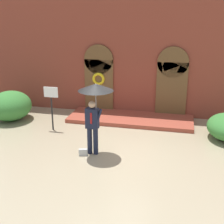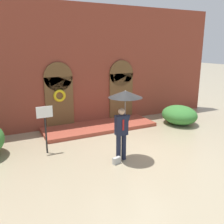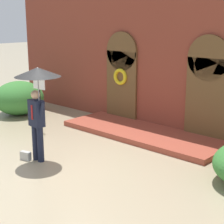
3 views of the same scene
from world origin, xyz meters
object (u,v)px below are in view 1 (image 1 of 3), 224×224
person_with_umbrella (95,98)px  sign_post (51,101)px  handbag (83,152)px  shrub_left (10,106)px

person_with_umbrella → sign_post: bearing=142.9°
person_with_umbrella → handbag: (-0.37, -0.20, -1.80)m
handbag → shrub_left: (-4.03, 2.55, 0.51)m
sign_post → shrub_left: sign_post is taller
sign_post → shrub_left: bearing=162.8°
shrub_left → handbag: bearing=-32.4°
sign_post → handbag: bearing=-45.5°
person_with_umbrella → handbag: bearing=-151.6°
handbag → sign_post: (-1.85, 1.88, 1.05)m
handbag → sign_post: size_ratio=0.16×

